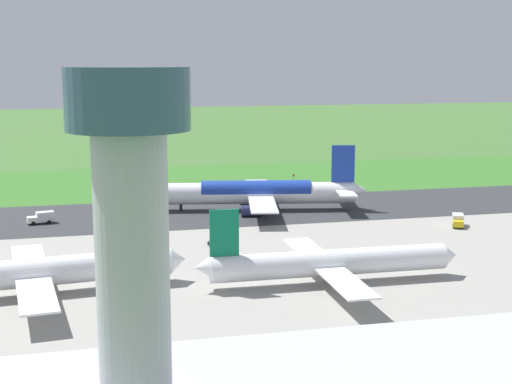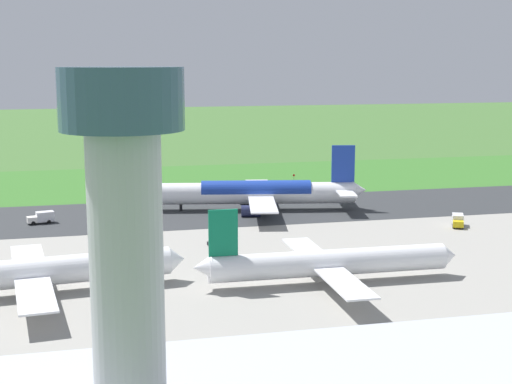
% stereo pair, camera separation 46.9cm
% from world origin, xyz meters
% --- Properties ---
extents(ground_plane, '(800.00, 800.00, 0.00)m').
position_xyz_m(ground_plane, '(0.00, 0.00, 0.00)').
color(ground_plane, '#3D662D').
extents(runway_asphalt, '(600.00, 35.07, 0.06)m').
position_xyz_m(runway_asphalt, '(0.00, 0.00, 0.03)').
color(runway_asphalt, '#2D3033').
rests_on(runway_asphalt, ground).
extents(apron_concrete, '(440.00, 110.00, 0.05)m').
position_xyz_m(apron_concrete, '(0.00, 56.50, 0.03)').
color(apron_concrete, gray).
rests_on(apron_concrete, ground).
extents(grass_verge_foreground, '(600.00, 80.00, 0.04)m').
position_xyz_m(grass_verge_foreground, '(0.00, -39.64, 0.02)').
color(grass_verge_foreground, '#346B27').
rests_on(grass_verge_foreground, ground).
extents(airliner_main, '(53.87, 44.34, 15.88)m').
position_xyz_m(airliner_main, '(-0.60, 0.07, 4.35)').
color(airliner_main, white).
rests_on(airliner_main, ground).
extents(airliner_parked_mid, '(44.82, 36.58, 13.11)m').
position_xyz_m(airliner_parked_mid, '(2.00, 60.85, 3.58)').
color(airliner_parked_mid, white).
rests_on(airliner_parked_mid, ground).
extents(airliner_parked_far, '(47.08, 38.61, 13.74)m').
position_xyz_m(airliner_parked_far, '(48.13, 56.23, 3.75)').
color(airliner_parked_far, white).
rests_on(airliner_parked_far, ground).
extents(service_truck_baggage, '(4.55, 6.20, 2.65)m').
position_xyz_m(service_truck_baggage, '(-39.23, 27.67, 1.40)').
color(service_truck_baggage, gold).
rests_on(service_truck_baggage, ground).
extents(service_car_followme, '(4.31, 4.17, 1.62)m').
position_xyz_m(service_car_followme, '(15.17, 31.90, 0.84)').
color(service_car_followme, black).
rests_on(service_car_followme, ground).
extents(service_truck_fuel, '(6.16, 3.51, 2.65)m').
position_xyz_m(service_truck_fuel, '(49.79, 3.54, 1.40)').
color(service_truck_fuel, silver).
rests_on(service_truck_fuel, ground).
extents(no_stopping_sign, '(0.60, 0.10, 2.46)m').
position_xyz_m(no_stopping_sign, '(-20.60, -37.48, 1.47)').
color(no_stopping_sign, slate).
rests_on(no_stopping_sign, ground).
extents(traffic_cone_orange, '(0.40, 0.40, 0.55)m').
position_xyz_m(traffic_cone_orange, '(-13.53, -39.61, 0.28)').
color(traffic_cone_orange, orange).
rests_on(traffic_cone_orange, ground).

